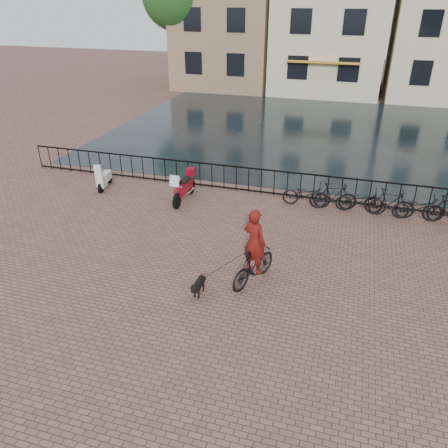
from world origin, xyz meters
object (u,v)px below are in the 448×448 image
(cyclist, at_px, (254,252))
(motorcycle, at_px, (184,184))
(dog, at_px, (199,286))
(scooter, at_px, (104,174))

(cyclist, relative_size, motorcycle, 1.36)
(dog, distance_m, motorcycle, 5.84)
(dog, xyz_separation_m, motorcycle, (-2.46, 5.28, 0.41))
(scooter, bearing_deg, dog, -53.63)
(motorcycle, distance_m, scooter, 3.48)
(cyclist, distance_m, motorcycle, 5.71)
(dog, bearing_deg, cyclist, 38.48)
(cyclist, xyz_separation_m, dog, (-1.22, -0.92, -0.71))
(motorcycle, bearing_deg, dog, -64.23)
(cyclist, height_order, motorcycle, cyclist)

